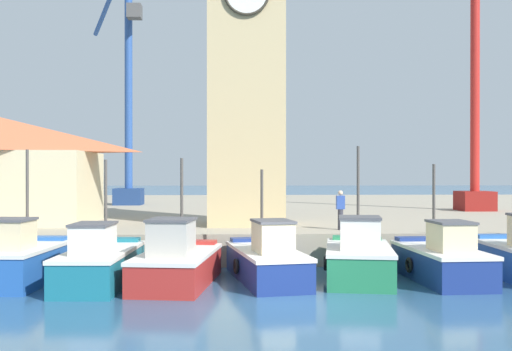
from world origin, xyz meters
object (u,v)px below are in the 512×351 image
fishing_boat_mid_left (177,262)px  port_crane_near (127,115)px  fishing_boat_mid_right (359,258)px  port_crane_far (475,101)px  fishing_boat_center (267,260)px  fishing_boat_right_inner (441,260)px  fishing_boat_left_inner (100,263)px  clock_tower (246,55)px  fishing_boat_left_outer (20,260)px  dock_worker_near_tower (340,209)px

fishing_boat_mid_left → port_crane_near: size_ratio=0.28×
fishing_boat_mid_right → port_crane_far: bearing=57.2°
fishing_boat_mid_right → port_crane_far: port_crane_far is taller
fishing_boat_center → port_crane_far: size_ratio=0.31×
fishing_boat_right_inner → port_crane_far: port_crane_far is taller
fishing_boat_left_inner → clock_tower: 12.25m
fishing_boat_mid_left → fishing_boat_mid_right: (6.01, 0.51, 0.03)m
fishing_boat_left_outer → fishing_boat_center: (8.06, 0.19, -0.06)m
fishing_boat_left_outer → clock_tower: bearing=44.4°
fishing_boat_left_outer → fishing_boat_mid_right: 11.14m
fishing_boat_mid_left → fishing_boat_mid_right: fishing_boat_mid_right is taller
fishing_boat_center → fishing_boat_right_inner: 5.84m
fishing_boat_mid_left → fishing_boat_right_inner: (8.76, 0.37, -0.01)m
fishing_boat_left_inner → port_crane_far: size_ratio=0.29×
fishing_boat_left_inner → port_crane_near: 26.15m
fishing_boat_left_outer → port_crane_near: 25.62m
fishing_boat_left_inner → dock_worker_near_tower: bearing=30.0°
clock_tower → dock_worker_near_tower: (3.85, -2.63, -6.83)m
port_crane_far → clock_tower: bearing=-146.3°
fishing_boat_center → fishing_boat_right_inner: (5.83, -0.20, 0.01)m
port_crane_far → dock_worker_near_tower: 17.36m
fishing_boat_mid_right → dock_worker_near_tower: size_ratio=3.00×
fishing_boat_center → clock_tower: bearing=94.3°
fishing_boat_mid_right → fishing_boat_left_outer: bearing=-179.3°
fishing_boat_left_outer → fishing_boat_center: bearing=1.3°
fishing_boat_right_inner → port_crane_near: bearing=120.9°
fishing_boat_mid_right → port_crane_far: (10.91, 16.90, 7.34)m
fishing_boat_mid_left → port_crane_far: bearing=45.8°
fishing_boat_left_outer → fishing_boat_mid_left: bearing=-4.3°
fishing_boat_left_outer → dock_worker_near_tower: 12.37m
fishing_boat_left_outer → dock_worker_near_tower: (11.36, 4.72, 1.35)m
fishing_boat_mid_right → dock_worker_near_tower: 4.79m
clock_tower → dock_worker_near_tower: bearing=-34.4°
dock_worker_near_tower → fishing_boat_right_inner: bearing=-61.9°
fishing_boat_left_inner → fishing_boat_right_inner: fishing_boat_left_inner is taller
dock_worker_near_tower → fishing_boat_left_inner: bearing=-150.0°
fishing_boat_left_inner → port_crane_far: port_crane_far is taller
fishing_boat_left_outer → fishing_boat_center: fishing_boat_left_outer is taller
clock_tower → port_crane_far: bearing=33.7°
clock_tower → fishing_boat_right_inner: bearing=-49.1°
fishing_boat_center → fishing_boat_right_inner: bearing=-2.0°
port_crane_near → port_crane_far: port_crane_near is taller
fishing_boat_right_inner → dock_worker_near_tower: (-2.53, 4.74, 1.40)m
fishing_boat_mid_right → dock_worker_near_tower: fishing_boat_mid_right is taller
fishing_boat_mid_left → fishing_boat_center: size_ratio=0.94×
fishing_boat_left_outer → fishing_boat_mid_right: size_ratio=0.91×
clock_tower → dock_worker_near_tower: size_ratio=10.00×
clock_tower → port_crane_far: (14.53, 9.67, -0.85)m
port_crane_near → fishing_boat_left_inner: bearing=-82.0°
fishing_boat_center → port_crane_near: bearing=110.0°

